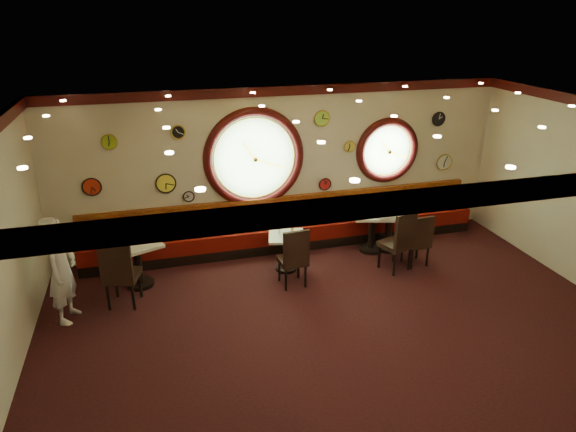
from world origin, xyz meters
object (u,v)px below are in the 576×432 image
object	(u,v)px
chair_c	(400,238)
condiment_b_pepper	(290,234)
condiment_d_salt	(382,205)
condiment_c_bottle	(376,208)
condiment_b_salt	(279,231)
table_d	(389,224)
condiment_a_bottle	(139,235)
chair_a	(119,269)
chair_d	(419,237)
condiment_b_bottle	(292,230)
waiter	(62,270)
condiment_c_pepper	(377,211)
condiment_a_salt	(134,241)
condiment_c_salt	(367,211)
table_a	(137,259)
chair_b	(294,254)
condiment_d_bottle	(397,204)
table_c	(372,227)
condiment_a_pepper	(138,241)
condiment_d_pepper	(392,207)
table_b	(286,248)

from	to	relation	value
chair_c	condiment_b_pepper	xyz separation A→B (m)	(-1.94, 0.53, 0.07)
condiment_d_salt	condiment_c_bottle	xyz separation A→B (m)	(-0.17, -0.05, -0.02)
condiment_b_salt	condiment_c_bottle	distance (m)	2.04
table_d	chair_c	size ratio (longest dim) A/B	1.19
table_d	condiment_a_bottle	distance (m)	4.78
chair_a	condiment_a_bottle	distance (m)	0.86
chair_d	condiment_c_bottle	size ratio (longest dim) A/B	3.81
condiment_b_salt	condiment_c_bottle	world-z (taller)	condiment_c_bottle
chair_a	condiment_b_bottle	size ratio (longest dim) A/B	4.98
condiment_a_bottle	waiter	bearing A→B (deg)	-142.45
chair_a	condiment_c_pepper	xyz separation A→B (m)	(4.81, 0.81, 0.17)
condiment_b_pepper	condiment_c_bottle	distance (m)	1.92
condiment_a_salt	condiment_c_salt	xyz separation A→B (m)	(4.38, 0.21, -0.00)
table_a	chair_b	bearing A→B (deg)	-16.50
condiment_c_pepper	condiment_a_bottle	size ratio (longest dim) A/B	0.61
condiment_a_bottle	waiter	distance (m)	1.45
condiment_b_salt	condiment_b_pepper	bearing A→B (deg)	-48.08
chair_a	chair_c	xyz separation A→B (m)	(4.88, -0.07, -0.02)
chair_d	condiment_a_bottle	bearing A→B (deg)	166.52
condiment_d_bottle	condiment_d_salt	bearing A→B (deg)	171.57
condiment_d_salt	condiment_b_bottle	world-z (taller)	condiment_d_salt
table_d	condiment_d_salt	world-z (taller)	condiment_d_salt
chair_d	condiment_a_salt	world-z (taller)	chair_d
condiment_d_salt	table_c	bearing A→B (deg)	-161.84
chair_a	chair_d	bearing A→B (deg)	16.29
condiment_c_salt	condiment_a_pepper	xyz separation A→B (m)	(-4.31, -0.26, 0.01)
chair_b	chair_d	size ratio (longest dim) A/B	1.07
table_c	condiment_b_pepper	distance (m)	1.87
condiment_d_salt	condiment_d_pepper	world-z (taller)	condiment_d_salt
chair_a	condiment_c_bottle	world-z (taller)	chair_a
condiment_c_pepper	waiter	world-z (taller)	waiter
chair_b	table_c	bearing A→B (deg)	24.03
chair_c	condiment_b_pepper	size ratio (longest dim) A/B	7.97
condiment_d_bottle	waiter	xyz separation A→B (m)	(-6.08, -1.02, -0.08)
table_c	waiter	distance (m)	5.66
chair_c	condiment_a_bottle	xyz separation A→B (m)	(-4.54, 0.83, 0.24)
chair_c	condiment_d_bottle	xyz separation A→B (m)	(0.39, 0.96, 0.26)
table_a	condiment_a_salt	world-z (taller)	condiment_a_salt
table_d	chair_a	xyz separation A→B (m)	(-5.10, -0.84, 0.15)
table_b	waiter	bearing A→B (deg)	-169.96
table_d	chair_a	bearing A→B (deg)	-170.67
condiment_d_pepper	chair_b	bearing A→B (deg)	-157.65
condiment_a_salt	condiment_b_pepper	size ratio (longest dim) A/B	0.99
table_d	condiment_a_salt	world-z (taller)	condiment_a_salt
table_a	condiment_a_bottle	xyz separation A→B (m)	(0.07, 0.10, 0.39)
chair_d	condiment_c_salt	world-z (taller)	chair_d
condiment_b_salt	condiment_b_pepper	xyz separation A→B (m)	(0.15, -0.16, -0.01)
table_a	condiment_d_salt	size ratio (longest dim) A/B	9.05
condiment_b_salt	condiment_b_bottle	distance (m)	0.23
table_c	condiment_d_salt	world-z (taller)	condiment_d_salt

